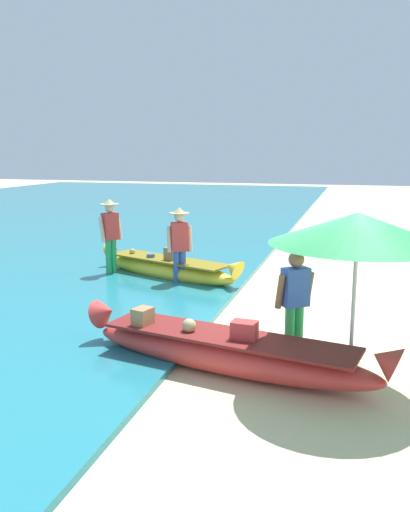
{
  "coord_description": "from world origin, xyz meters",
  "views": [
    {
      "loc": [
        0.75,
        -7.71,
        2.97
      ],
      "look_at": [
        -2.11,
        2.27,
        0.9
      ],
      "focal_mm": 37.35,
      "sensor_mm": 36.0,
      "label": 1
    }
  ],
  "objects_px": {
    "person_vendor_assistant": "(110,232)",
    "person_tourist_customer": "(295,301)",
    "boat_red_foreground": "(226,351)",
    "person_vendor_hatted": "(179,241)",
    "boat_yellow_midground": "(168,268)",
    "patio_umbrella_large": "(358,229)"
  },
  "relations": [
    {
      "from": "person_vendor_assistant",
      "to": "person_tourist_customer",
      "type": "bearing_deg",
      "value": -40.48
    },
    {
      "from": "boat_red_foreground",
      "to": "person_tourist_customer",
      "type": "relative_size",
      "value": 2.78
    },
    {
      "from": "person_vendor_hatted",
      "to": "boat_yellow_midground",
      "type": "bearing_deg",
      "value": 134.26
    },
    {
      "from": "person_vendor_hatted",
      "to": "patio_umbrella_large",
      "type": "relative_size",
      "value": 0.79
    },
    {
      "from": "boat_yellow_midground",
      "to": "person_vendor_assistant",
      "type": "bearing_deg",
      "value": -177.01
    },
    {
      "from": "person_vendor_hatted",
      "to": "person_vendor_assistant",
      "type": "xyz_separation_m",
      "value": [
        -1.84,
        0.37,
        0.07
      ]
    },
    {
      "from": "person_vendor_assistant",
      "to": "patio_umbrella_large",
      "type": "height_order",
      "value": "patio_umbrella_large"
    },
    {
      "from": "person_vendor_assistant",
      "to": "patio_umbrella_large",
      "type": "relative_size",
      "value": 0.84
    },
    {
      "from": "person_tourist_customer",
      "to": "patio_umbrella_large",
      "type": "xyz_separation_m",
      "value": [
        0.78,
        -0.48,
        1.11
      ]
    },
    {
      "from": "person_tourist_customer",
      "to": "boat_red_foreground",
      "type": "bearing_deg",
      "value": -146.64
    },
    {
      "from": "patio_umbrella_large",
      "to": "boat_yellow_midground",
      "type": "bearing_deg",
      "value": 131.93
    },
    {
      "from": "person_tourist_customer",
      "to": "person_vendor_assistant",
      "type": "bearing_deg",
      "value": 139.52
    },
    {
      "from": "boat_red_foreground",
      "to": "boat_yellow_midground",
      "type": "xyz_separation_m",
      "value": [
        -2.54,
        4.7,
        -0.01
      ]
    },
    {
      "from": "boat_yellow_midground",
      "to": "patio_umbrella_large",
      "type": "distance_m",
      "value": 6.46
    },
    {
      "from": "boat_red_foreground",
      "to": "person_vendor_hatted",
      "type": "bearing_deg",
      "value": 116.3
    },
    {
      "from": "boat_yellow_midground",
      "to": "person_tourist_customer",
      "type": "xyz_separation_m",
      "value": [
        3.37,
        -4.15,
        0.63
      ]
    },
    {
      "from": "person_tourist_customer",
      "to": "person_vendor_assistant",
      "type": "distance_m",
      "value": 6.28
    },
    {
      "from": "boat_yellow_midground",
      "to": "person_vendor_assistant",
      "type": "distance_m",
      "value": 1.61
    },
    {
      "from": "boat_red_foreground",
      "to": "person_tourist_customer",
      "type": "distance_m",
      "value": 1.18
    },
    {
      "from": "boat_red_foreground",
      "to": "boat_yellow_midground",
      "type": "height_order",
      "value": "boat_red_foreground"
    },
    {
      "from": "boat_yellow_midground",
      "to": "person_tourist_customer",
      "type": "height_order",
      "value": "person_tourist_customer"
    },
    {
      "from": "person_vendor_assistant",
      "to": "boat_yellow_midground",
      "type": "bearing_deg",
      "value": 2.99
    }
  ]
}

